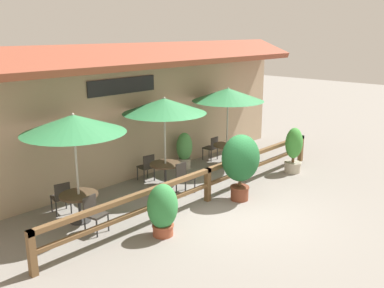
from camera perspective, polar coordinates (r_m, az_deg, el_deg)
name	(u,v)px	position (r m, az deg, el deg)	size (l,w,h in m)	color
ground_plane	(238,211)	(11.42, 6.11, -8.91)	(60.00, 60.00, 0.00)	gray
building_facade	(134,111)	(13.52, -7.68, 4.43)	(14.28, 1.49, 4.23)	tan
patio_railing	(208,177)	(11.77, 2.11, -4.45)	(10.40, 0.14, 0.95)	brown
patio_umbrella_near	(73,124)	(10.39, -15.53, 2.60)	(2.47, 2.47, 2.74)	#B7B2A8
dining_table_near	(79,200)	(10.94, -14.83, -7.17)	(0.95, 0.95, 0.72)	#4C3826
chair_near_streetside	(94,212)	(10.36, -12.94, -8.85)	(0.49, 0.49, 0.87)	#332D28
chair_near_wallside	(61,196)	(11.53, -17.04, -6.65)	(0.50, 0.50, 0.87)	#332D28
patio_umbrella_middle	(164,106)	(12.47, -3.71, 5.11)	(2.47, 2.47, 2.74)	#B7B2A8
dining_table_middle	(165,168)	(12.93, -3.57, -3.21)	(0.95, 0.95, 0.72)	#4C3826
chair_middle_streetside	(184,176)	(12.45, -1.08, -4.34)	(0.43, 0.43, 0.87)	#332D28
chair_middle_wallside	(147,166)	(13.45, -6.05, -2.94)	(0.47, 0.47, 0.87)	#332D28
patio_umbrella_far	(228,95)	(14.68, 4.81, 6.58)	(2.47, 2.47, 2.74)	#B7B2A8
dining_table_far	(227,148)	(15.07, 4.66, -0.59)	(0.95, 0.95, 0.72)	#4C3826
chair_far_streetside	(245,154)	(14.73, 7.07, -1.38)	(0.47, 0.47, 0.87)	#332D28
chair_far_wallside	(212,147)	(15.57, 2.63, -0.39)	(0.45, 0.45, 0.87)	#332D28
potted_plant_tall_tropical	(163,209)	(9.89, -3.94, -8.63)	(0.74, 0.67, 1.25)	#9E4C33
potted_plant_small_flowering	(294,149)	(14.51, 13.41, -0.63)	(0.61, 0.57, 1.52)	#B7AD99
potted_plant_corner_fern	(241,160)	(11.79, 6.49, -2.19)	(1.11, 1.00, 1.87)	brown
potted_plant_entrance_palm	(184,150)	(14.57, -1.02, -0.77)	(0.58, 0.52, 1.25)	#B7AD99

